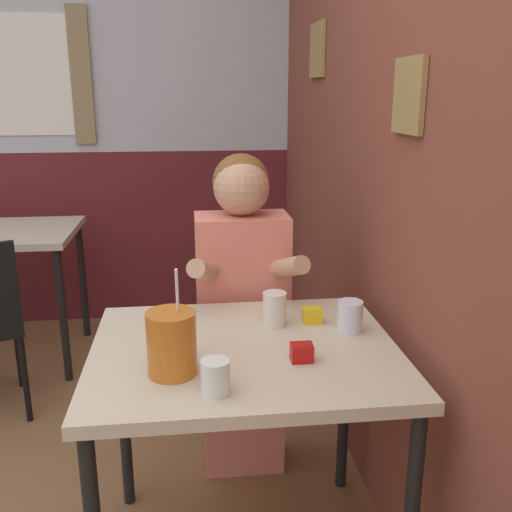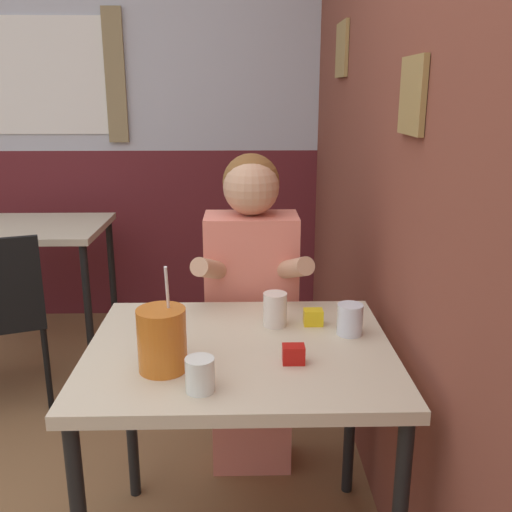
{
  "view_description": "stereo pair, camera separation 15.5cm",
  "coord_description": "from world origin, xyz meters",
  "px_view_note": "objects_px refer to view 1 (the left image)",
  "views": [
    {
      "loc": [
        0.56,
        -1.11,
        1.45
      ],
      "look_at": [
        0.75,
        0.53,
        0.98
      ],
      "focal_mm": 40.0,
      "sensor_mm": 36.0,
      "label": 1
    },
    {
      "loc": [
        0.71,
        -1.13,
        1.45
      ],
      "look_at": [
        0.75,
        0.53,
        0.98
      ],
      "focal_mm": 40.0,
      "sensor_mm": 36.0,
      "label": 2
    }
  ],
  "objects_px": {
    "person_seated": "(242,312)",
    "cocktail_pitcher": "(172,343)",
    "main_table": "(245,372)",
    "background_table": "(10,248)"
  },
  "relations": [
    {
      "from": "person_seated",
      "to": "cocktail_pitcher",
      "type": "height_order",
      "value": "person_seated"
    },
    {
      "from": "cocktail_pitcher",
      "to": "main_table",
      "type": "bearing_deg",
      "value": 34.03
    },
    {
      "from": "main_table",
      "to": "background_table",
      "type": "bearing_deg",
      "value": 124.87
    },
    {
      "from": "background_table",
      "to": "cocktail_pitcher",
      "type": "bearing_deg",
      "value": -62.28
    },
    {
      "from": "main_table",
      "to": "background_table",
      "type": "relative_size",
      "value": 1.17
    },
    {
      "from": "main_table",
      "to": "cocktail_pitcher",
      "type": "distance_m",
      "value": 0.29
    },
    {
      "from": "person_seated",
      "to": "background_table",
      "type": "bearing_deg",
      "value": 136.78
    },
    {
      "from": "main_table",
      "to": "person_seated",
      "type": "xyz_separation_m",
      "value": [
        0.04,
        0.51,
        -0.01
      ]
    },
    {
      "from": "background_table",
      "to": "person_seated",
      "type": "bearing_deg",
      "value": -43.22
    },
    {
      "from": "person_seated",
      "to": "main_table",
      "type": "bearing_deg",
      "value": -94.67
    }
  ]
}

